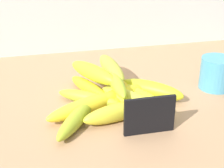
{
  "coord_description": "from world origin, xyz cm",
  "views": [
    {
      "loc": [
        -18.54,
        -74.43,
        44.07
      ],
      "look_at": [
        -1.28,
        -0.39,
        8.0
      ],
      "focal_mm": 55.7,
      "sensor_mm": 36.0,
      "label": 1
    }
  ],
  "objects_px": {
    "banana_5": "(89,98)",
    "chalkboard_sign": "(149,117)",
    "banana_0": "(151,90)",
    "banana_11": "(111,68)",
    "banana_3": "(115,90)",
    "banana_6": "(118,112)",
    "banana_8": "(134,101)",
    "banana_2": "(122,95)",
    "banana_13": "(93,73)",
    "coffee_mug": "(217,73)",
    "banana_9": "(145,98)",
    "banana_4": "(89,88)",
    "banana_12": "(117,80)",
    "banana_7": "(118,83)",
    "banana_1": "(86,106)",
    "banana_10": "(77,118)"
  },
  "relations": [
    {
      "from": "banana_8",
      "to": "banana_13",
      "type": "xyz_separation_m",
      "value": [
        -0.08,
        0.12,
        0.03
      ]
    },
    {
      "from": "chalkboard_sign",
      "to": "banana_9",
      "type": "bearing_deg",
      "value": 76.04
    },
    {
      "from": "banana_6",
      "to": "banana_8",
      "type": "xyz_separation_m",
      "value": [
        0.05,
        0.04,
        0.0
      ]
    },
    {
      "from": "banana_11",
      "to": "banana_13",
      "type": "relative_size",
      "value": 1.05
    },
    {
      "from": "banana_2",
      "to": "banana_13",
      "type": "relative_size",
      "value": 0.98
    },
    {
      "from": "coffee_mug",
      "to": "banana_8",
      "type": "distance_m",
      "value": 0.26
    },
    {
      "from": "banana_2",
      "to": "banana_6",
      "type": "distance_m",
      "value": 0.09
    },
    {
      "from": "coffee_mug",
      "to": "banana_6",
      "type": "xyz_separation_m",
      "value": [
        -0.3,
        -0.1,
        -0.02
      ]
    },
    {
      "from": "banana_1",
      "to": "banana_7",
      "type": "distance_m",
      "value": 0.15
    },
    {
      "from": "banana_0",
      "to": "banana_12",
      "type": "height_order",
      "value": "banana_12"
    },
    {
      "from": "banana_0",
      "to": "banana_11",
      "type": "relative_size",
      "value": 0.97
    },
    {
      "from": "coffee_mug",
      "to": "banana_4",
      "type": "height_order",
      "value": "coffee_mug"
    },
    {
      "from": "banana_2",
      "to": "banana_3",
      "type": "bearing_deg",
      "value": 104.81
    },
    {
      "from": "banana_3",
      "to": "banana_5",
      "type": "height_order",
      "value": "same"
    },
    {
      "from": "banana_0",
      "to": "banana_1",
      "type": "relative_size",
      "value": 0.83
    },
    {
      "from": "banana_9",
      "to": "banana_5",
      "type": "bearing_deg",
      "value": 165.19
    },
    {
      "from": "banana_4",
      "to": "banana_5",
      "type": "height_order",
      "value": "same"
    },
    {
      "from": "chalkboard_sign",
      "to": "coffee_mug",
      "type": "bearing_deg",
      "value": 34.27
    },
    {
      "from": "chalkboard_sign",
      "to": "banana_0",
      "type": "relative_size",
      "value": 0.64
    },
    {
      "from": "banana_2",
      "to": "banana_11",
      "type": "height_order",
      "value": "banana_11"
    },
    {
      "from": "banana_0",
      "to": "banana_9",
      "type": "relative_size",
      "value": 0.86
    },
    {
      "from": "coffee_mug",
      "to": "banana_12",
      "type": "bearing_deg",
      "value": 179.96
    },
    {
      "from": "banana_7",
      "to": "banana_12",
      "type": "height_order",
      "value": "banana_12"
    },
    {
      "from": "banana_0",
      "to": "banana_11",
      "type": "distance_m",
      "value": 0.12
    },
    {
      "from": "banana_2",
      "to": "banana_6",
      "type": "relative_size",
      "value": 0.99
    },
    {
      "from": "banana_11",
      "to": "chalkboard_sign",
      "type": "bearing_deg",
      "value": -83.34
    },
    {
      "from": "banana_0",
      "to": "banana_5",
      "type": "relative_size",
      "value": 1.02
    },
    {
      "from": "banana_1",
      "to": "banana_6",
      "type": "xyz_separation_m",
      "value": [
        0.06,
        -0.05,
        0.0
      ]
    },
    {
      "from": "banana_3",
      "to": "banana_4",
      "type": "distance_m",
      "value": 0.07
    },
    {
      "from": "banana_0",
      "to": "banana_3",
      "type": "height_order",
      "value": "banana_0"
    },
    {
      "from": "banana_0",
      "to": "banana_12",
      "type": "relative_size",
      "value": 0.91
    },
    {
      "from": "banana_10",
      "to": "banana_8",
      "type": "bearing_deg",
      "value": 14.38
    },
    {
      "from": "banana_7",
      "to": "banana_12",
      "type": "relative_size",
      "value": 0.8
    },
    {
      "from": "banana_5",
      "to": "chalkboard_sign",
      "type": "bearing_deg",
      "value": -56.48
    },
    {
      "from": "banana_2",
      "to": "banana_11",
      "type": "bearing_deg",
      "value": 94.42
    },
    {
      "from": "banana_11",
      "to": "banana_12",
      "type": "relative_size",
      "value": 0.93
    },
    {
      "from": "chalkboard_sign",
      "to": "banana_0",
      "type": "height_order",
      "value": "chalkboard_sign"
    },
    {
      "from": "banana_12",
      "to": "banana_2",
      "type": "bearing_deg",
      "value": -70.62
    },
    {
      "from": "coffee_mug",
      "to": "banana_2",
      "type": "bearing_deg",
      "value": -175.09
    },
    {
      "from": "banana_13",
      "to": "banana_6",
      "type": "bearing_deg",
      "value": -80.42
    },
    {
      "from": "banana_4",
      "to": "banana_7",
      "type": "relative_size",
      "value": 1.05
    },
    {
      "from": "banana_11",
      "to": "banana_10",
      "type": "bearing_deg",
      "value": -124.52
    },
    {
      "from": "coffee_mug",
      "to": "banana_10",
      "type": "xyz_separation_m",
      "value": [
        -0.39,
        -0.1,
        -0.02
      ]
    },
    {
      "from": "banana_9",
      "to": "banana_12",
      "type": "relative_size",
      "value": 1.05
    },
    {
      "from": "banana_0",
      "to": "banana_1",
      "type": "distance_m",
      "value": 0.18
    },
    {
      "from": "banana_8",
      "to": "coffee_mug",
      "type": "bearing_deg",
      "value": 14.84
    },
    {
      "from": "banana_0",
      "to": "banana_8",
      "type": "height_order",
      "value": "same"
    },
    {
      "from": "banana_7",
      "to": "banana_13",
      "type": "bearing_deg",
      "value": 179.15
    },
    {
      "from": "banana_4",
      "to": "banana_13",
      "type": "bearing_deg",
      "value": 40.19
    },
    {
      "from": "banana_12",
      "to": "banana_3",
      "type": "bearing_deg",
      "value": 97.17
    }
  ]
}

